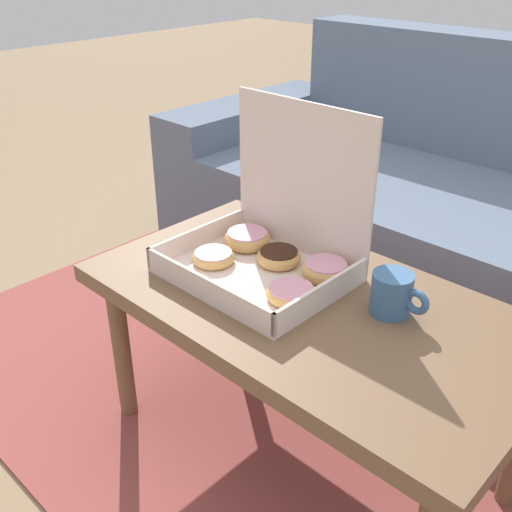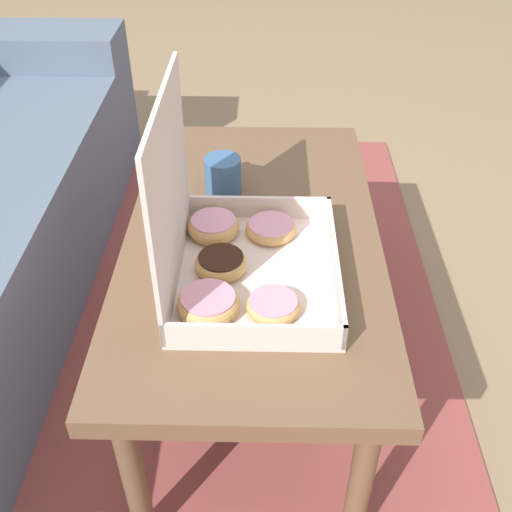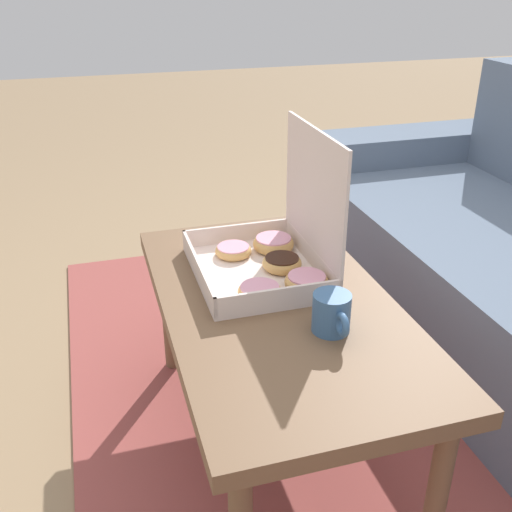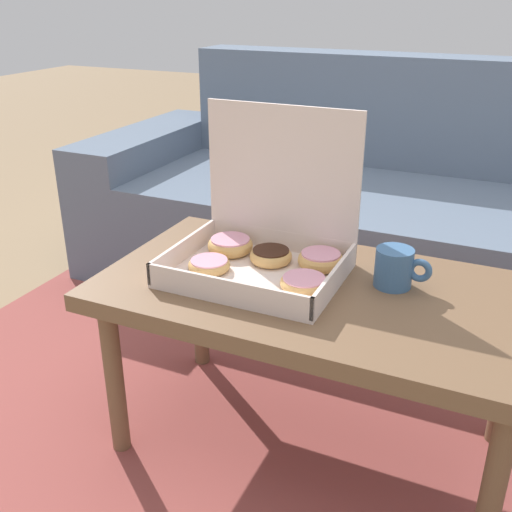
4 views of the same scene
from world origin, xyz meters
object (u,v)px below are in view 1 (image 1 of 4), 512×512
at_px(pastry_box, 274,245).
at_px(coffee_mug, 393,294).
at_px(coffee_table, 308,318).
at_px(couch, 494,227).

xyz_separation_m(pastry_box, coffee_mug, (0.29, 0.03, -0.02)).
xyz_separation_m(coffee_table, coffee_mug, (0.15, 0.07, 0.09)).
bearing_deg(coffee_mug, couch, 99.77).
xyz_separation_m(couch, coffee_mug, (0.15, -0.90, 0.22)).
height_order(coffee_table, coffee_mug, coffee_mug).
bearing_deg(couch, coffee_mug, -80.23).
distance_m(coffee_table, pastry_box, 0.18).
height_order(couch, pastry_box, couch).
distance_m(couch, coffee_mug, 0.94).
bearing_deg(coffee_mug, coffee_table, -155.55).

